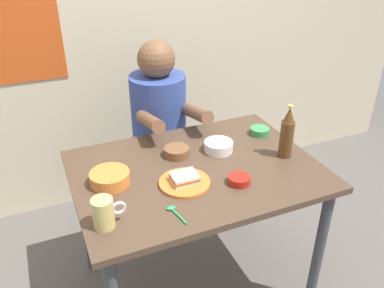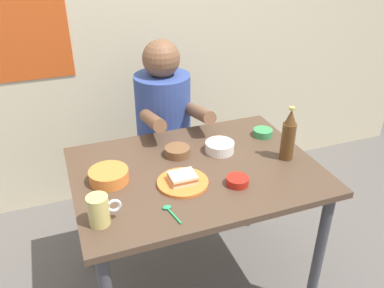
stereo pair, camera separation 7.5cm
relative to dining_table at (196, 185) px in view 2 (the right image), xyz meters
name	(u,v)px [view 2 (the right image)]	position (x,y,z in m)	size (l,w,h in m)	color
ground_plane	(195,283)	(0.00, 0.00, -0.65)	(6.00, 6.00, 0.00)	#59544F
wall_back	(134,1)	(0.00, 1.05, 0.65)	(4.40, 0.09, 2.60)	beige
dining_table	(196,185)	(0.00, 0.00, 0.00)	(1.10, 0.80, 0.74)	#4C3828
stool	(165,169)	(0.04, 0.63, -0.30)	(0.34, 0.34, 0.45)	#4C4C51
person_seated	(164,109)	(0.04, 0.62, 0.12)	(0.33, 0.56, 0.72)	#33478C
plate_orange	(183,183)	(-0.10, -0.10, 0.10)	(0.22, 0.22, 0.01)	orange
sandwich	(183,178)	(-0.10, -0.10, 0.13)	(0.11, 0.09, 0.04)	beige
beer_mug	(99,210)	(-0.47, -0.23, 0.15)	(0.13, 0.08, 0.12)	#D1BC66
beer_bottle	(288,136)	(0.43, -0.06, 0.21)	(0.06, 0.06, 0.26)	#593819
dip_bowl_green	(263,132)	(0.44, 0.17, 0.11)	(0.10, 0.10, 0.03)	#388C4C
sambal_bowl_red	(237,181)	(0.12, -0.18, 0.11)	(0.10, 0.10, 0.03)	#B21E14
rice_bowl_white	(220,147)	(0.16, 0.10, 0.12)	(0.14, 0.14, 0.05)	silver
soup_bowl_orange	(109,175)	(-0.39, 0.03, 0.12)	(0.17, 0.17, 0.05)	orange
condiment_bowl_brown	(177,151)	(-0.04, 0.14, 0.12)	(0.12, 0.12, 0.04)	brown
spoon	(170,210)	(-0.21, -0.25, 0.10)	(0.04, 0.12, 0.01)	#26A559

